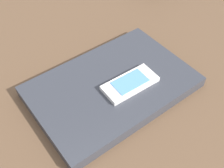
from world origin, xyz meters
TOP-DOWN VIEW (x-y plane):
  - desk_surface at (0.00, 0.00)cm, footprint 120.00×80.00cm
  - laptop_closed at (-4.05, 4.81)cm, footprint 38.15×31.24cm
  - cell_phone_on_laptop at (-7.28, 6.65)cm, footprint 12.39×8.29cm

SIDE VIEW (x-z plane):
  - desk_surface at x=0.00cm, z-range 0.00..3.00cm
  - laptop_closed at x=-4.05cm, z-range 3.00..5.45cm
  - cell_phone_on_laptop at x=-7.28cm, z-range 5.42..6.56cm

